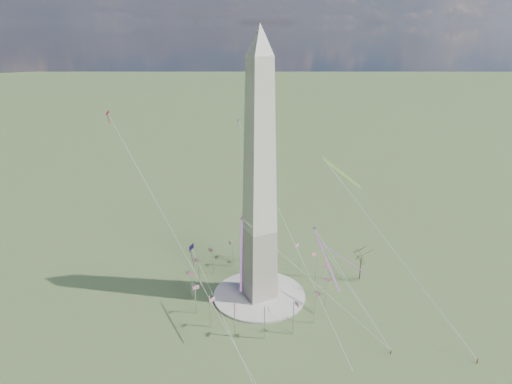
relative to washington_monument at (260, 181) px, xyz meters
name	(u,v)px	position (x,y,z in m)	size (l,w,h in m)	color
ground	(259,296)	(0.00, 0.00, -47.95)	(2000.00, 2000.00, 0.00)	#3B5229
plaza	(259,295)	(0.00, 0.00, -47.55)	(36.00, 36.00, 0.80)	#AFA7A0
washington_monument	(260,181)	(0.00, 0.00, 0.00)	(15.56, 15.56, 100.00)	#A9A48E
flagpole_ring	(259,280)	(0.00, 0.00, -40.68)	(54.40, 54.40, 13.00)	silver
tree_near	(361,256)	(43.30, -7.11, -36.92)	(8.84, 8.84, 15.47)	#4E392F
person_east	(477,361)	(44.85, -63.97, -46.98)	(0.71, 0.47, 1.95)	gray
person_centre	(391,352)	(23.45, -48.64, -47.17)	(0.92, 0.38, 1.57)	gray
kite_delta_black	(324,158)	(34.83, 10.97, 1.20)	(16.61, 15.62, 15.30)	black
kite_diamond_purple	(192,250)	(-23.54, 9.50, -26.65)	(2.29, 3.44, 10.26)	navy
kite_streamer_left	(322,249)	(22.32, -9.16, -28.19)	(4.67, 23.43, 16.13)	red
kite_streamer_mid	(242,243)	(-12.50, -11.64, -16.53)	(11.39, 21.66, 16.06)	red
kite_streamer_right	(335,252)	(33.73, -1.89, -35.45)	(17.88, 14.37, 14.90)	red
kite_small_red	(108,114)	(-44.48, 35.49, 21.46)	(1.28, 2.08, 4.75)	red
kite_small_white	(238,121)	(14.67, 51.51, 10.53)	(1.63, 2.43, 5.15)	silver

